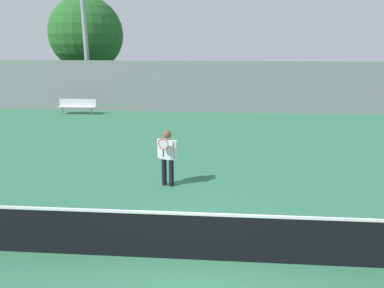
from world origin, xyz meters
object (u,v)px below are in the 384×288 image
(tennis_player, at_px, (167,154))
(tree_green_broad, at_px, (86,34))
(bench_courtside_near, at_px, (77,105))
(tennis_net, at_px, (203,236))
(light_pole_far_right, at_px, (83,3))

(tennis_player, relative_size, tree_green_broad, 0.23)
(bench_courtside_near, bearing_deg, tennis_net, -61.03)
(light_pole_far_right, distance_m, tree_green_broad, 3.69)
(tennis_player, distance_m, light_pole_far_right, 14.89)
(tennis_net, height_order, tree_green_broad, tree_green_broad)
(bench_courtside_near, distance_m, tree_green_broad, 6.29)
(tennis_net, xyz_separation_m, light_pole_far_right, (-7.80, 16.03, 5.66))
(tennis_net, height_order, tennis_player, tennis_player)
(light_pole_far_right, bearing_deg, tennis_net, -64.06)
(tennis_net, relative_size, light_pole_far_right, 1.04)
(bench_courtside_near, height_order, tree_green_broad, tree_green_broad)
(tennis_net, distance_m, light_pole_far_right, 18.71)
(tennis_player, xyz_separation_m, tree_green_broad, (-7.66, 15.42, 3.56))
(light_pole_far_right, bearing_deg, tree_green_broad, 108.80)
(light_pole_far_right, xyz_separation_m, tree_green_broad, (-1.07, 3.13, -1.64))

